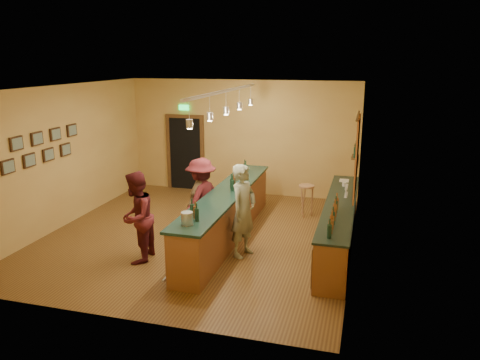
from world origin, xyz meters
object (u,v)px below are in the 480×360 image
(customer_a, at_px, (136,217))
(customer_b, at_px, (202,201))
(bar_stool, at_px, (306,191))
(back_counter, at_px, (339,224))
(tasting_bar, at_px, (227,212))
(customer_c, at_px, (201,198))
(bartender, at_px, (243,211))

(customer_a, distance_m, customer_b, 1.70)
(bar_stool, bearing_deg, back_counter, -62.57)
(customer_b, height_order, bar_stool, customer_b)
(back_counter, bearing_deg, tasting_bar, -175.58)
(customer_a, distance_m, customer_c, 1.67)
(bar_stool, bearing_deg, customer_b, -135.56)
(tasting_bar, bearing_deg, customer_a, -130.03)
(back_counter, height_order, bar_stool, back_counter)
(customer_a, relative_size, customer_c, 1.00)
(back_counter, bearing_deg, bartender, -152.39)
(bartender, relative_size, customer_b, 1.15)
(tasting_bar, bearing_deg, bar_stool, 53.29)
(customer_a, bearing_deg, bar_stool, 137.18)
(bar_stool, bearing_deg, tasting_bar, -126.71)
(customer_a, distance_m, bar_stool, 4.43)
(customer_a, xyz_separation_m, customer_c, (0.75, 1.49, -0.00))
(bartender, relative_size, customer_a, 1.05)
(bartender, bearing_deg, customer_a, 131.77)
(tasting_bar, xyz_separation_m, customer_a, (-1.30, -1.55, 0.27))
(tasting_bar, distance_m, bar_stool, 2.41)
(customer_a, bearing_deg, customer_b, 149.24)
(customer_c, height_order, bar_stool, customer_c)
(customer_c, bearing_deg, tasting_bar, 110.18)
(bartender, height_order, customer_c, bartender)
(back_counter, relative_size, customer_a, 2.60)
(tasting_bar, relative_size, customer_a, 2.91)
(bartender, distance_m, customer_c, 1.32)
(customer_c, relative_size, bar_stool, 2.24)
(bartender, xyz_separation_m, customer_a, (-1.87, -0.80, -0.04))
(tasting_bar, xyz_separation_m, customer_b, (-0.55, -0.02, 0.19))
(customer_a, height_order, customer_c, customer_a)
(customer_b, bearing_deg, customer_a, -8.55)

